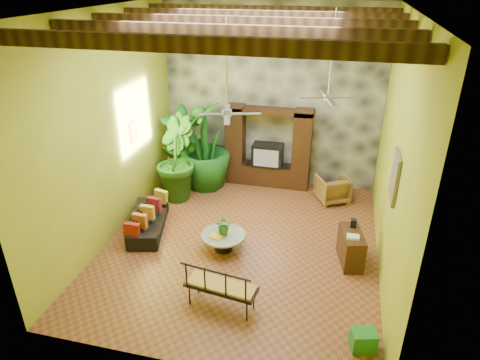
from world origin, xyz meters
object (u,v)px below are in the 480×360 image
(coffee_table, at_px, (223,239))
(tall_plant_b, at_px, (175,159))
(iron_bench, at_px, (220,285))
(tall_plant_c, at_px, (204,144))
(ceiling_fan_front, at_px, (227,102))
(tall_plant_a, at_px, (184,147))
(ceiling_fan_back, at_px, (329,88))
(wicker_armchair, at_px, (332,189))
(entertainment_center, at_px, (268,153))
(side_console, at_px, (351,247))
(green_bin, at_px, (363,340))
(sofa, at_px, (148,220))

(coffee_table, bearing_deg, tall_plant_b, 132.23)
(iron_bench, bearing_deg, tall_plant_c, 118.82)
(ceiling_fan_front, height_order, tall_plant_b, ceiling_fan_front)
(tall_plant_a, bearing_deg, iron_bench, -62.99)
(ceiling_fan_back, relative_size, wicker_armchair, 2.37)
(entertainment_center, height_order, coffee_table, entertainment_center)
(ceiling_fan_back, distance_m, tall_plant_b, 4.53)
(side_console, height_order, green_bin, side_console)
(entertainment_center, xyz_separation_m, iron_bench, (0.11, -5.31, -0.42))
(entertainment_center, distance_m, side_console, 4.10)
(tall_plant_c, relative_size, iron_bench, 1.86)
(coffee_table, bearing_deg, ceiling_fan_back, 38.34)
(sofa, bearing_deg, iron_bench, -146.52)
(wicker_armchair, distance_m, tall_plant_c, 3.71)
(coffee_table, relative_size, side_console, 1.09)
(ceiling_fan_front, bearing_deg, tall_plant_b, 133.51)
(wicker_armchair, bearing_deg, ceiling_fan_front, 27.03)
(sofa, distance_m, tall_plant_c, 2.85)
(wicker_armchair, bearing_deg, tall_plant_a, -28.17)
(entertainment_center, relative_size, ceiling_fan_back, 1.29)
(ceiling_fan_front, bearing_deg, iron_bench, -79.96)
(side_console, bearing_deg, green_bin, -96.29)
(wicker_armchair, xyz_separation_m, iron_bench, (-1.78, -4.71, 0.19))
(side_console, xyz_separation_m, green_bin, (0.25, -2.35, -0.19))
(coffee_table, bearing_deg, side_console, 4.22)
(wicker_armchair, relative_size, side_console, 0.87)
(ceiling_fan_back, bearing_deg, tall_plant_c, 157.19)
(tall_plant_c, xyz_separation_m, iron_bench, (1.81, -4.76, -0.74))
(tall_plant_a, height_order, coffee_table, tall_plant_a)
(tall_plant_c, xyz_separation_m, coffee_table, (1.35, -2.93, -1.03))
(tall_plant_c, bearing_deg, entertainment_center, 17.91)
(iron_bench, bearing_deg, tall_plant_a, 124.97)
(wicker_armchair, height_order, coffee_table, wicker_armchair)
(tall_plant_a, bearing_deg, coffee_table, -56.11)
(side_console, bearing_deg, sofa, 166.12)
(ceiling_fan_front, bearing_deg, entertainment_center, 86.76)
(tall_plant_a, distance_m, tall_plant_b, 0.81)
(wicker_armchair, distance_m, coffee_table, 3.65)
(tall_plant_b, height_order, tall_plant_c, tall_plant_c)
(wicker_armchair, xyz_separation_m, green_bin, (0.76, -5.03, -0.18))
(tall_plant_a, height_order, side_console, tall_plant_a)
(tall_plant_b, distance_m, side_console, 5.11)
(tall_plant_b, relative_size, tall_plant_c, 0.88)
(tall_plant_b, xyz_separation_m, iron_bench, (2.39, -3.95, -0.58))
(tall_plant_c, height_order, side_console, tall_plant_c)
(tall_plant_c, distance_m, green_bin, 6.77)
(tall_plant_c, bearing_deg, side_console, -33.58)
(ceiling_fan_front, bearing_deg, sofa, 169.37)
(ceiling_fan_back, bearing_deg, coffee_table, -141.66)
(green_bin, bearing_deg, wicker_armchair, 98.57)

